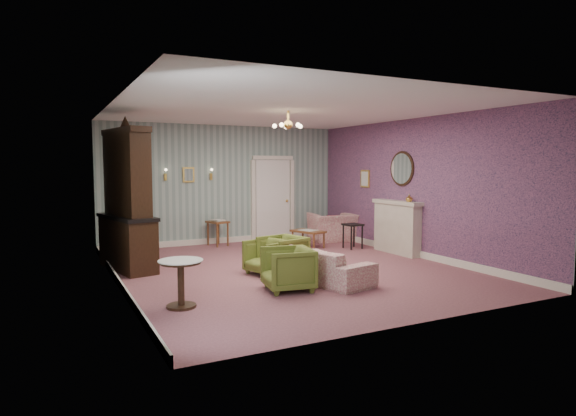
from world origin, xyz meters
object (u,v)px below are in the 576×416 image
olive_chair_b (283,252)px  coffee_table (308,239)px  olive_chair_a (288,267)px  dresser (126,195)px  fireplace (397,227)px  wingback_chair (332,222)px  pedestal_table (181,284)px  side_table_black (353,236)px  olive_chair_c (268,255)px  sofa_chintz (319,258)px

olive_chair_b → coffee_table: olive_chair_b is taller
olive_chair_a → olive_chair_b: olive_chair_a is taller
dresser → fireplace: 5.64m
wingback_chair → dresser: size_ratio=0.40×
wingback_chair → coffee_table: bearing=39.3°
wingback_chair → pedestal_table: size_ratio=1.65×
olive_chair_a → wingback_chair: size_ratio=0.67×
coffee_table → pedestal_table: 5.24m
fireplace → side_table_black: bearing=118.7°
dresser → coffee_table: size_ratio=3.45×
fireplace → dresser: bearing=170.5°
olive_chair_a → coffee_table: (2.21, 3.33, -0.16)m
olive_chair_c → sofa_chintz: bearing=15.9°
olive_chair_c → fireplace: size_ratio=0.48×
olive_chair_a → olive_chair_b: bearing=166.8°
olive_chair_b → dresser: bearing=-134.3°
pedestal_table → fireplace: bearing=20.2°
olive_chair_b → coffee_table: 2.74m
olive_chair_c → coffee_table: olive_chair_c is taller
wingback_chair → fireplace: fireplace is taller
olive_chair_b → sofa_chintz: sofa_chintz is taller
olive_chair_a → fireplace: fireplace is taller
olive_chair_b → wingback_chair: (2.75, 2.72, 0.11)m
olive_chair_a → side_table_black: bearing=141.0°
olive_chair_b → dresser: (-2.45, 1.50, 1.01)m
olive_chair_b → dresser: dresser is taller
olive_chair_a → pedestal_table: size_ratio=1.11×
olive_chair_c → dresser: bearing=-143.2°
dresser → coffee_table: (4.16, 0.64, -1.17)m
olive_chair_b → pedestal_table: 2.58m
coffee_table → olive_chair_b: bearing=-128.7°
olive_chair_a → dresser: (-1.96, 2.69, 1.01)m
olive_chair_b → pedestal_table: size_ratio=1.10×
sofa_chintz → dresser: size_ratio=0.70×
side_table_black → wingback_chair: bearing=80.6°
olive_chair_c → wingback_chair: bearing=113.6°
olive_chair_c → coffee_table: 2.94m
sofa_chintz → coffee_table: (1.44, 2.98, -0.17)m
sofa_chintz → pedestal_table: 2.51m
olive_chair_c → sofa_chintz: 1.01m
olive_chair_b → olive_chair_a: bearing=-35.4°
olive_chair_b → wingback_chair: wingback_chair is taller
wingback_chair → fireplace: bearing=108.1°
sofa_chintz → wingback_chair: size_ratio=1.77×
wingback_chair → fireplace: (0.31, -2.14, 0.11)m
coffee_table → side_table_black: 1.04m
olive_chair_b → side_table_black: olive_chair_b is taller
coffee_table → pedestal_table: pedestal_table is taller
olive_chair_b → sofa_chintz: (0.27, -0.85, 0.01)m
olive_chair_b → side_table_black: (2.55, 1.52, -0.07)m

